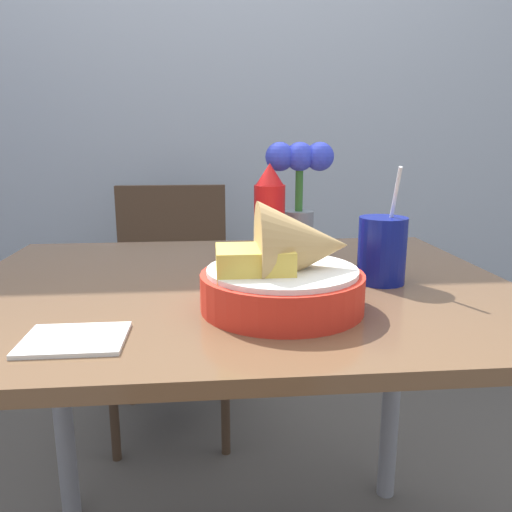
{
  "coord_description": "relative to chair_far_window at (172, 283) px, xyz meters",
  "views": [
    {
      "loc": [
        -0.05,
        -0.91,
        1.03
      ],
      "look_at": [
        0.03,
        -0.05,
        0.83
      ],
      "focal_mm": 35.0,
      "sensor_mm": 36.0,
      "label": 1
    }
  ],
  "objects": [
    {
      "name": "wall_window",
      "position": [
        0.19,
        0.42,
        0.78
      ],
      "size": [
        7.0,
        0.06,
        2.6
      ],
      "color": "#9EA8B7",
      "rests_on": "ground_plane"
    },
    {
      "name": "dining_table",
      "position": [
        0.19,
        -0.85,
        0.13
      ],
      "size": [
        1.03,
        0.8,
        0.77
      ],
      "color": "brown",
      "rests_on": "ground_plane"
    },
    {
      "name": "chair_far_window",
      "position": [
        0.0,
        0.0,
        0.0
      ],
      "size": [
        0.4,
        0.4,
        0.87
      ],
      "color": "#473323",
      "rests_on": "ground_plane"
    },
    {
      "name": "food_basket",
      "position": [
        0.26,
        -1.02,
        0.3
      ],
      "size": [
        0.26,
        0.26,
        0.17
      ],
      "color": "red",
      "rests_on": "dining_table"
    },
    {
      "name": "ketchup_bottle",
      "position": [
        0.26,
        -0.77,
        0.35
      ],
      "size": [
        0.06,
        0.06,
        0.22
      ],
      "color": "red",
      "rests_on": "dining_table"
    },
    {
      "name": "drink_cup",
      "position": [
        0.46,
        -0.88,
        0.3
      ],
      "size": [
        0.09,
        0.09,
        0.22
      ],
      "color": "navy",
      "rests_on": "dining_table"
    },
    {
      "name": "flower_vase",
      "position": [
        0.33,
        -0.72,
        0.4
      ],
      "size": [
        0.14,
        0.06,
        0.26
      ],
      "color": "gray",
      "rests_on": "dining_table"
    },
    {
      "name": "napkin",
      "position": [
        -0.04,
        -1.12,
        0.25
      ],
      "size": [
        0.13,
        0.11,
        0.01
      ],
      "color": "white",
      "rests_on": "dining_table"
    }
  ]
}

